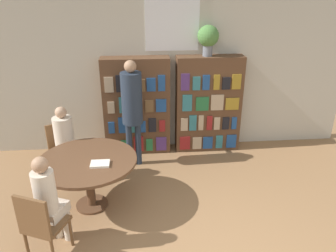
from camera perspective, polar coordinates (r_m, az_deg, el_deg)
wall_back at (r=5.83m, az=0.68°, el=10.21°), size 6.40×0.07×3.00m
bookshelf_left at (r=5.81m, az=-5.47°, el=3.40°), size 1.16×0.34×1.73m
bookshelf_right at (r=5.93m, az=7.01°, el=3.75°), size 1.16×0.34×1.73m
flower_vase at (r=5.63m, az=7.01°, el=15.07°), size 0.35×0.35×0.51m
reading_table at (r=4.51m, az=-13.79°, el=-6.88°), size 1.31×1.31×0.74m
chair_near_camera at (r=3.94m, az=-21.23°, el=-15.49°), size 0.52×0.52×0.88m
chair_left_side at (r=5.41m, az=-17.80°, el=-3.66°), size 0.55×0.55×0.88m
seated_reader_left at (r=5.17m, az=-17.43°, el=-2.36°), size 0.41×0.42×1.21m
seated_reader_right at (r=3.94m, az=-20.01°, el=-11.74°), size 0.35×0.39×1.22m
librarian_standing at (r=5.25m, az=-6.29°, el=4.07°), size 0.33×0.60×1.80m
open_book_on_table at (r=4.29m, az=-11.75°, el=-6.48°), size 0.24×0.18×0.03m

